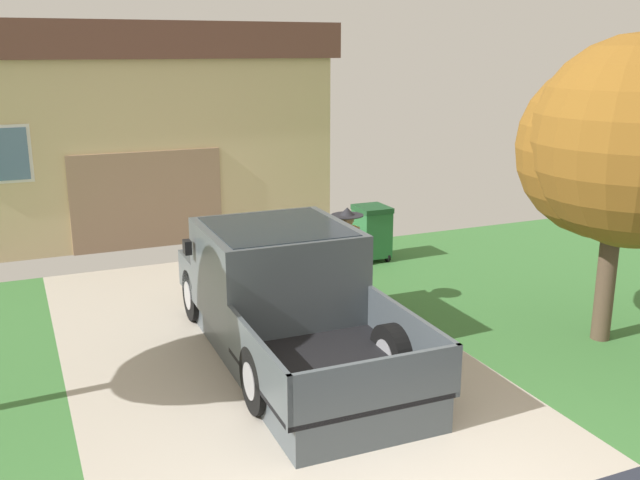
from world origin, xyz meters
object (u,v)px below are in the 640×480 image
person_with_hat (347,252)px  wheeled_trash_bin (372,231)px  handbag (344,309)px  pickup_truck (281,294)px  front_yard_tree (621,147)px  house_with_garage (87,125)px

person_with_hat → wheeled_trash_bin: (1.72, 2.43, -0.40)m
handbag → wheeled_trash_bin: 3.28m
handbag → wheeled_trash_bin: (1.87, 2.65, 0.45)m
pickup_truck → front_yard_tree: size_ratio=1.18×
pickup_truck → handbag: (1.29, 0.66, -0.63)m
front_yard_tree → wheeled_trash_bin: size_ratio=3.97×
front_yard_tree → wheeled_trash_bin: front_yard_tree is taller
house_with_garage → handbag: bearing=-71.0°
person_with_hat → pickup_truck: bearing=24.4°
front_yard_tree → wheeled_trash_bin: bearing=103.4°
house_with_garage → wheeled_trash_bin: house_with_garage is taller
front_yard_tree → house_with_garage: bearing=119.3°
wheeled_trash_bin → handbag: bearing=-125.2°
house_with_garage → wheeled_trash_bin: 7.44m
front_yard_tree → pickup_truck: bearing=159.5°
pickup_truck → house_with_garage: house_with_garage is taller
pickup_truck → house_with_garage: (-1.52, 8.82, 1.56)m
pickup_truck → front_yard_tree: bearing=-19.6°
pickup_truck → wheeled_trash_bin: pickup_truck is taller
pickup_truck → front_yard_tree: 5.05m
person_with_hat → handbag: 0.89m
handbag → front_yard_tree: bearing=-36.8°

